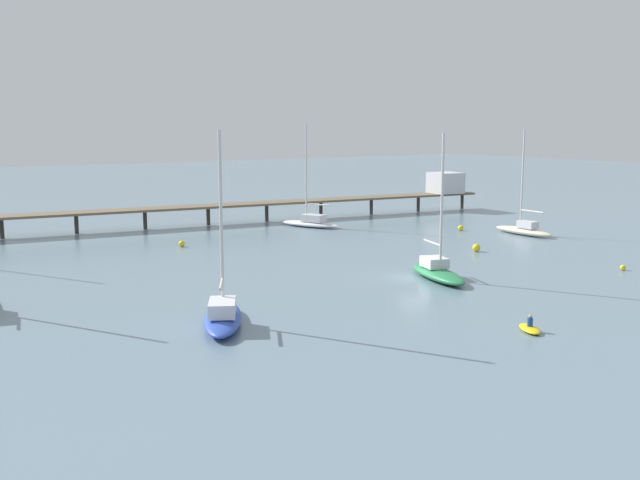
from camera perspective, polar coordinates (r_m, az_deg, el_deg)
ground_plane at (r=64.42m, az=7.23°, el=-2.98°), size 400.00×400.00×0.00m
pier at (r=103.59m, az=-1.17°, el=3.41°), size 86.90×14.76×5.94m
sailboat_green at (r=64.18m, az=9.23°, el=-2.39°), size 5.19×9.28×12.69m
sailboat_cream at (r=92.23m, az=15.75°, el=0.89°), size 2.29×8.79×12.77m
sailboat_white at (r=95.82m, az=-0.79°, el=1.50°), size 5.80×9.41×13.44m
sailboat_blue at (r=49.21m, az=-7.67°, el=-5.80°), size 6.52×9.01×13.03m
dinghy_yellow at (r=49.57m, az=16.19°, el=-6.68°), size 2.22×2.71×1.14m
mooring_buoy_mid at (r=81.56m, az=-10.84°, el=-0.28°), size 0.70×0.70×0.70m
mooring_buoy_inner at (r=94.10m, az=11.03°, el=0.94°), size 0.70×0.70×0.70m
mooring_buoy_outer at (r=72.83m, az=22.76°, el=-2.01°), size 0.53×0.53×0.53m
mooring_buoy_far at (r=78.82m, az=12.22°, el=-0.60°), size 0.85×0.85×0.85m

